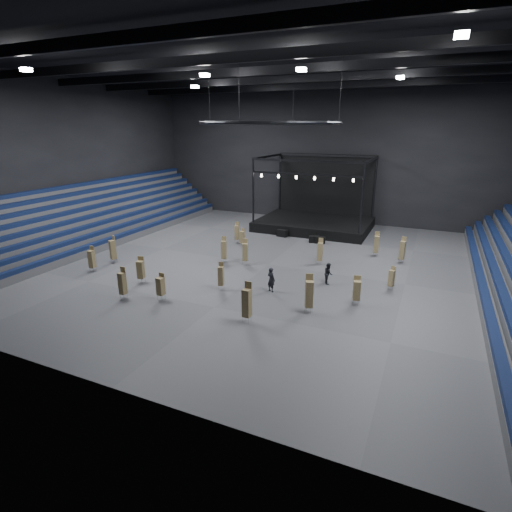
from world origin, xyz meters
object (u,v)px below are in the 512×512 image
at_px(chair_stack_5, 357,290).
at_px(chair_stack_8, 245,251).
at_px(chair_stack_1, 247,302).
at_px(chair_stack_10, 320,251).
at_px(chair_stack_4, 122,283).
at_px(chair_stack_2, 221,276).
at_px(chair_stack_9, 376,244).
at_px(flight_case_right, 320,240).
at_px(chair_stack_14, 224,249).
at_px(stage, 316,217).
at_px(chair_stack_11, 161,286).
at_px(chair_stack_15, 309,293).
at_px(man_center, 271,280).
at_px(chair_stack_3, 392,278).
at_px(flight_case_mid, 314,239).
at_px(chair_stack_12, 237,232).
at_px(chair_stack_13, 242,237).
at_px(crew_member, 328,273).
at_px(chair_stack_0, 92,259).
at_px(chair_stack_7, 141,269).
at_px(chair_stack_6, 402,250).
at_px(chair_stack_16, 113,249).
at_px(flight_case_left, 282,233).

relative_size(chair_stack_5, chair_stack_8, 0.90).
distance_m(chair_stack_1, chair_stack_10, 13.78).
bearing_deg(chair_stack_4, chair_stack_2, 39.66).
relative_size(chair_stack_9, chair_stack_10, 0.98).
distance_m(flight_case_right, chair_stack_14, 12.43).
relative_size(chair_stack_1, chair_stack_10, 1.12).
xyz_separation_m(stage, chair_stack_9, (9.04, -9.31, -0.14)).
xyz_separation_m(chair_stack_10, chair_stack_11, (-8.88, -13.07, -0.17)).
relative_size(chair_stack_10, chair_stack_15, 0.89).
xyz_separation_m(stage, chair_stack_11, (-4.40, -27.23, -0.29)).
xyz_separation_m(chair_stack_5, man_center, (-6.76, -0.20, -0.20)).
distance_m(flight_case_right, man_center, 15.25).
bearing_deg(chair_stack_3, flight_case_mid, 151.64).
xyz_separation_m(chair_stack_9, chair_stack_12, (-15.28, -1.32, -0.08)).
relative_size(chair_stack_1, chair_stack_14, 1.12).
bearing_deg(chair_stack_11, man_center, 38.96).
xyz_separation_m(chair_stack_8, chair_stack_13, (-2.99, 5.45, -0.23)).
bearing_deg(crew_member, chair_stack_14, 62.60).
xyz_separation_m(chair_stack_8, chair_stack_12, (-4.16, 6.51, -0.08)).
height_order(chair_stack_11, chair_stack_14, chair_stack_14).
relative_size(chair_stack_4, chair_stack_10, 0.98).
bearing_deg(chair_stack_13, flight_case_right, 46.46).
height_order(chair_stack_3, chair_stack_11, chair_stack_11).
bearing_deg(chair_stack_2, man_center, 4.82).
xyz_separation_m(stage, chair_stack_8, (-2.08, -17.15, -0.14)).
bearing_deg(chair_stack_8, crew_member, -31.31).
height_order(flight_case_right, chair_stack_5, chair_stack_5).
relative_size(chair_stack_0, chair_stack_2, 1.04).
bearing_deg(chair_stack_7, chair_stack_12, 66.03).
bearing_deg(chair_stack_6, chair_stack_4, -129.36).
height_order(chair_stack_2, chair_stack_15, chair_stack_15).
height_order(chair_stack_2, chair_stack_12, chair_stack_12).
height_order(chair_stack_6, chair_stack_7, chair_stack_6).
bearing_deg(flight_case_mid, chair_stack_11, -107.21).
height_order(chair_stack_8, chair_stack_14, chair_stack_14).
xyz_separation_m(chair_stack_11, man_center, (7.09, 4.98, -0.14)).
xyz_separation_m(chair_stack_1, chair_stack_14, (-7.47, 10.50, -0.16)).
xyz_separation_m(chair_stack_8, man_center, (4.77, -5.11, -0.29)).
bearing_deg(chair_stack_16, chair_stack_0, -66.49).
height_order(chair_stack_13, crew_member, chair_stack_13).
bearing_deg(flight_case_mid, chair_stack_7, -118.86).
bearing_deg(chair_stack_4, chair_stack_14, 76.06).
height_order(flight_case_mid, crew_member, crew_member).
xyz_separation_m(flight_case_left, chair_stack_12, (-3.81, -4.58, 0.81)).
distance_m(flight_case_mid, chair_stack_16, 21.82).
relative_size(flight_case_left, chair_stack_8, 0.50).
bearing_deg(chair_stack_9, chair_stack_15, -108.74).
relative_size(chair_stack_7, chair_stack_15, 0.80).
height_order(stage, man_center, stage).
height_order(chair_stack_1, chair_stack_2, chair_stack_1).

